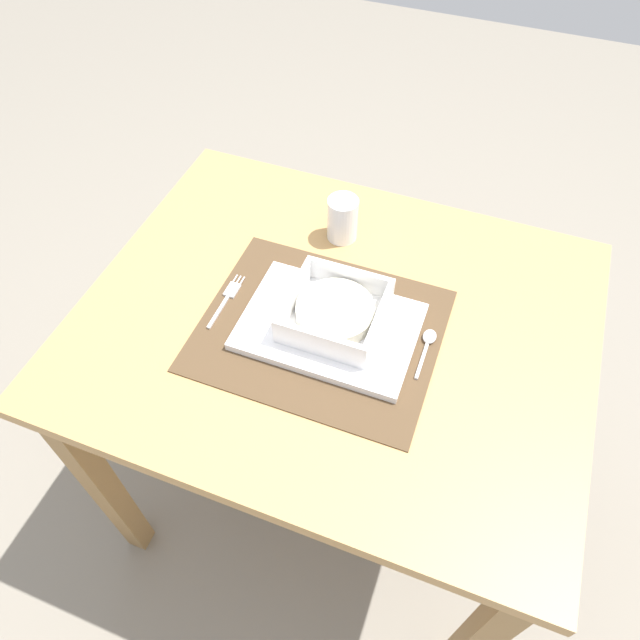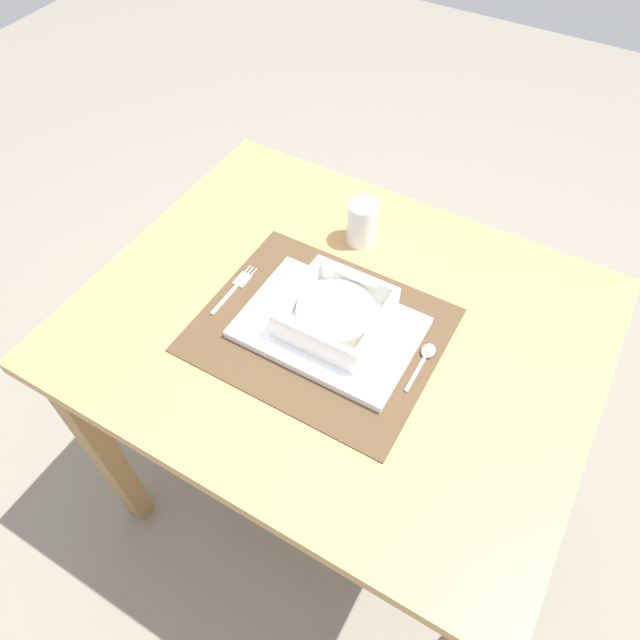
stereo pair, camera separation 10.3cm
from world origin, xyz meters
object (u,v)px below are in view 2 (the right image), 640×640
porridge_bowl (336,315)px  drinking_glass (362,224)px  fork (237,286)px  butter_knife (399,372)px  spoon (426,355)px  bread_knife (385,366)px  dining_table (336,354)px

porridge_bowl → drinking_glass: drinking_glass is taller
fork → butter_knife: butter_knife is taller
fork → spoon: bearing=8.0°
bread_knife → drinking_glass: size_ratio=1.39×
dining_table → bread_knife: size_ratio=7.16×
porridge_bowl → drinking_glass: 0.24m
porridge_bowl → butter_knife: porridge_bowl is taller
drinking_glass → porridge_bowl: bearing=-73.8°
spoon → bread_knife: spoon is taller
porridge_bowl → fork: porridge_bowl is taller
butter_knife → spoon: bearing=66.5°
fork → butter_knife: 0.35m
dining_table → porridge_bowl: (0.01, -0.02, 0.15)m
porridge_bowl → butter_knife: bearing=-12.8°
dining_table → butter_knife: bearing=-19.4°
fork → bread_knife: bread_knife is taller
dining_table → porridge_bowl: bearing=-72.9°
fork → butter_knife: size_ratio=1.00×
fork → drinking_glass: drinking_glass is taller
porridge_bowl → dining_table: bearing=107.1°
butter_knife → drinking_glass: drinking_glass is taller
butter_knife → bread_knife: (-0.03, -0.00, 0.00)m
fork → butter_knife: (0.35, -0.02, 0.00)m
bread_knife → fork: bearing=-178.8°
butter_knife → drinking_glass: size_ratio=1.45×
fork → bread_knife: bearing=-0.9°
drinking_glass → dining_table: bearing=-73.9°
spoon → bread_knife: 0.08m
fork → bread_knife: 0.33m
spoon → drinking_glass: (-0.23, 0.21, 0.03)m
dining_table → bread_knife: 0.18m
fork → spoon: (0.38, 0.03, 0.00)m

